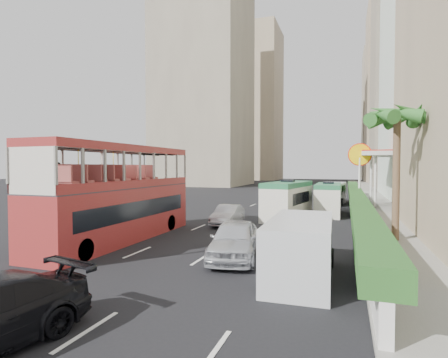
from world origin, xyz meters
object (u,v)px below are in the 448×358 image
at_px(panel_van_far, 332,193).
at_px(shell_station, 395,179).
at_px(minibus_near, 288,200).
at_px(panel_van_near, 301,248).
at_px(car_silver_lane_a, 228,225).
at_px(palm_tree, 396,178).
at_px(car_silver_lane_b, 235,258).
at_px(double_decker_bus, 120,193).
at_px(minibus_far, 328,199).
at_px(van_asset, 296,213).

relative_size(panel_van_far, shell_station, 0.70).
height_order(minibus_near, panel_van_near, minibus_near).
bearing_deg(car_silver_lane_a, palm_tree, -17.08).
height_order(car_silver_lane_a, panel_van_near, panel_van_near).
bearing_deg(car_silver_lane_b, shell_station, 59.98).
bearing_deg(shell_station, minibus_near, -125.48).
bearing_deg(shell_station, car_silver_lane_a, -126.58).
distance_m(car_silver_lane_a, shell_station, 20.57).
relative_size(palm_tree, shell_station, 0.80).
xyz_separation_m(double_decker_bus, palm_tree, (13.80, 4.00, 0.85)).
bearing_deg(double_decker_bus, minibus_near, 55.94).
height_order(panel_van_near, palm_tree, palm_tree).
xyz_separation_m(double_decker_bus, car_silver_lane_a, (3.85, 6.63, -2.53)).
xyz_separation_m(double_decker_bus, minibus_far, (10.03, 14.15, -1.26)).
relative_size(minibus_near, palm_tree, 0.98).
height_order(car_silver_lane_b, panel_van_near, panel_van_near).
height_order(double_decker_bus, panel_van_near, double_decker_bus).
xyz_separation_m(car_silver_lane_b, minibus_far, (3.11, 15.66, 1.27)).
distance_m(car_silver_lane_a, minibus_near, 5.49).
height_order(car_silver_lane_b, minibus_far, minibus_far).
distance_m(double_decker_bus, van_asset, 16.30).
xyz_separation_m(car_silver_lane_b, panel_van_near, (2.98, -1.66, 1.04)).
distance_m(car_silver_lane_b, van_asset, 15.83).
relative_size(car_silver_lane_b, panel_van_far, 0.85).
distance_m(minibus_near, palm_tree, 9.59).
height_order(car_silver_lane_a, car_silver_lane_b, car_silver_lane_b).
distance_m(car_silver_lane_b, palm_tree, 9.44).
distance_m(car_silver_lane_a, car_silver_lane_b, 8.71).
distance_m(double_decker_bus, panel_van_near, 10.50).
distance_m(car_silver_lane_a, palm_tree, 10.83).
relative_size(car_silver_lane_a, minibus_near, 0.64).
bearing_deg(minibus_far, car_silver_lane_a, -129.73).
relative_size(double_decker_bus, van_asset, 2.51).
bearing_deg(double_decker_bus, palm_tree, 16.16).
height_order(minibus_far, panel_van_far, minibus_far).
bearing_deg(car_silver_lane_b, minibus_near, 78.78).
xyz_separation_m(double_decker_bus, panel_van_near, (9.90, -3.18, -1.49)).
relative_size(car_silver_lane_a, minibus_far, 0.70).
distance_m(minibus_near, panel_van_near, 14.15).
xyz_separation_m(car_silver_lane_a, minibus_far, (6.18, 7.51, 1.27)).
height_order(van_asset, minibus_near, minibus_near).
height_order(car_silver_lane_b, palm_tree, palm_tree).
bearing_deg(double_decker_bus, shell_station, 55.18).
xyz_separation_m(minibus_near, panel_van_near, (2.65, -13.89, -0.35)).
relative_size(car_silver_lane_b, minibus_far, 0.83).
relative_size(car_silver_lane_a, palm_tree, 0.63).
bearing_deg(minibus_far, minibus_near, -129.40).
bearing_deg(panel_van_far, double_decker_bus, -108.06).
height_order(double_decker_bus, palm_tree, palm_tree).
bearing_deg(minibus_far, double_decker_bus, -125.64).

